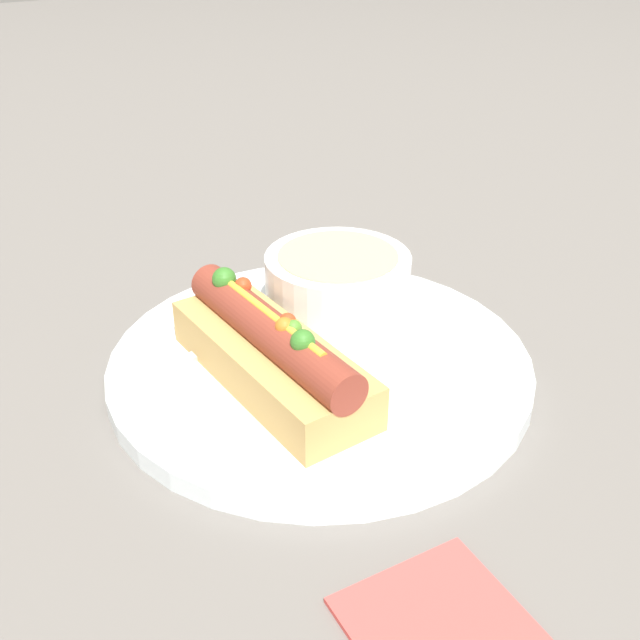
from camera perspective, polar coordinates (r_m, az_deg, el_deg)
ground_plane at (r=0.51m, az=0.00°, el=-4.01°), size 4.00×4.00×0.00m
dinner_plate at (r=0.51m, az=0.00°, el=-3.38°), size 0.28×0.28×0.01m
hot_dog at (r=0.47m, az=-3.76°, el=-2.42°), size 0.16×0.07×0.06m
soup_bowl at (r=0.54m, az=1.35°, el=2.95°), size 0.11×0.11×0.05m
spoon at (r=0.57m, az=-1.58°, el=2.05°), size 0.07×0.17×0.01m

